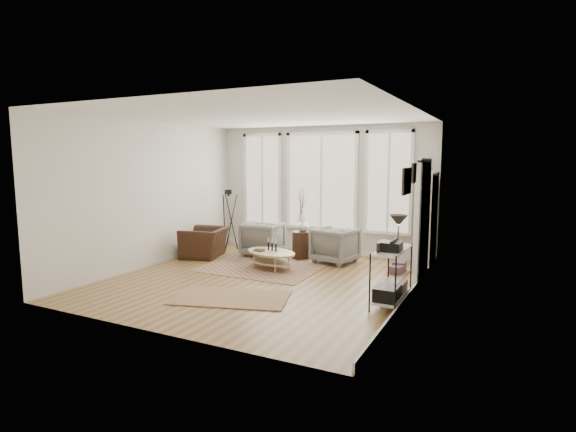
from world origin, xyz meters
The scene contains 17 objects.
room centered at (0.02, 0.03, 1.43)m, with size 5.50×5.54×2.90m.
bay_window centered at (0.00, 2.71, 1.61)m, with size 4.14×0.12×2.24m.
door centered at (2.57, 1.15, 1.12)m, with size 0.09×1.06×2.22m.
bookcase centered at (2.44, 2.23, 0.96)m, with size 0.31×0.85×2.06m.
low_shelf centered at (2.38, -0.30, 0.51)m, with size 0.38×1.08×1.30m.
wall_art centered at (2.58, -0.27, 1.88)m, with size 0.04×0.88×0.44m.
rug_main centered at (-0.44, 0.72, 0.01)m, with size 2.23×1.67×0.01m, color brown.
rug_runner centered at (0.08, -1.16, 0.01)m, with size 1.78×0.99×0.01m, color brown.
coffee_table centered at (-0.25, 0.75, 0.28)m, with size 1.29×1.04×0.52m.
armchair_left centered at (-1.03, 1.80, 0.38)m, with size 0.80×0.83×0.75m, color gray.
armchair_right centered at (0.69, 1.84, 0.37)m, with size 0.79×0.82×0.74m, color gray.
side_table centered at (-0.13, 1.91, 0.79)m, with size 0.39×0.39×1.64m.
vase centered at (-0.13, 2.00, 0.72)m, with size 0.26×0.26×0.27m, color silver.
accent_chair centered at (-2.12, 1.10, 0.32)m, with size 0.86×0.99×0.64m, color #321D13.
tripod_camera centered at (-2.07, 2.00, 0.66)m, with size 0.51×0.51×1.43m.
book_stack_near centered at (2.05, 1.73, 0.09)m, with size 0.23×0.29×0.19m, color brown.
book_stack_far centered at (2.05, 1.48, 0.08)m, with size 0.18×0.23×0.15m, color brown.
Camera 1 is at (3.91, -6.84, 2.17)m, focal length 28.00 mm.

